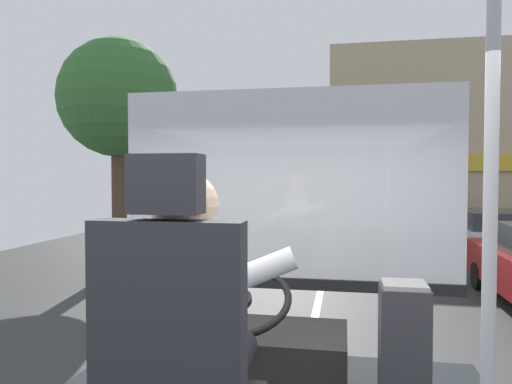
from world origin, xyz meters
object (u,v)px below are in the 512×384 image
Objects in this scene: parked_car_silver at (430,212)px; handrail_pole at (490,239)px; parked_car_white at (489,233)px; fare_box at (403,371)px; parked_car_charcoal at (409,202)px; bus_driver at (190,318)px; steering_console at (252,359)px.

handrail_pole is at bearing -99.14° from parked_car_silver.
parked_car_silver is at bearing 95.50° from parked_car_white.
fare_box reaches higher than parked_car_silver.
parked_car_charcoal reaches higher than parked_car_silver.
bus_driver reaches higher than fare_box.
steering_console is at bearing 90.00° from bus_driver.
handrail_pole reaches higher than parked_car_silver.
parked_car_silver is at bearing 79.88° from fare_box.
parked_car_charcoal is (-0.45, 11.72, 0.13)m from parked_car_white.
bus_driver is at bearing -176.93° from handrail_pole.
steering_console is 0.28× the size of parked_car_white.
parked_car_white is (4.20, 10.27, -0.40)m from steering_console.
fare_box is (0.80, 0.66, -0.40)m from bus_driver.
steering_console is 0.50× the size of handrail_pole.
steering_console is 0.95m from fare_box.
parked_car_white is at bearing 67.77° from steering_console.
fare_box is 0.19× the size of parked_car_charcoal.
bus_driver is 17.20m from parked_car_silver.
bus_driver is at bearing -110.21° from parked_car_white.
parked_car_charcoal is (2.76, 23.07, -1.14)m from handrail_pole.
fare_box is 11.28m from parked_car_white.
handrail_pole is at bearing -47.58° from steering_console.
steering_console is 0.25× the size of parked_car_charcoal.
parked_car_white is (3.21, 11.35, -1.27)m from handrail_pole.
steering_console is (-0.00, 1.13, -0.58)m from bus_driver.
fare_box is at bearing 39.46° from bus_driver.
bus_driver is 1.03m from handrail_pole.
steering_console is 0.25× the size of parked_car_silver.
parked_car_charcoal is (2.94, 22.46, -0.45)m from fare_box.
handrail_pole is at bearing -105.79° from parked_car_white.
handrail_pole is (0.99, 0.05, 0.29)m from bus_driver.
parked_car_charcoal is at bearing 80.80° from bus_driver.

